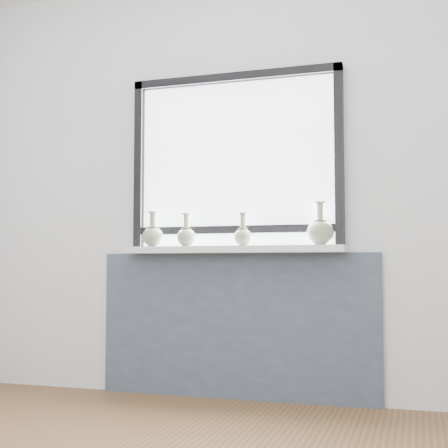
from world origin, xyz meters
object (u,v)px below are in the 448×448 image
(windowsill, at_px, (232,249))
(vase_c, at_px, (243,235))
(vase_d, at_px, (320,231))
(vase_b, at_px, (186,236))
(vase_a, at_px, (153,235))

(windowsill, distance_m, vase_c, 0.11)
(vase_d, bearing_deg, vase_c, -177.78)
(vase_b, distance_m, vase_c, 0.35)
(vase_a, distance_m, vase_d, 1.02)
(windowsill, bearing_deg, vase_c, -6.38)
(vase_a, bearing_deg, vase_b, 0.24)
(vase_b, height_order, vase_c, vase_b)
(vase_a, bearing_deg, windowsill, 2.46)
(windowsill, bearing_deg, vase_d, 1.08)
(windowsill, xyz_separation_m, vase_d, (0.52, 0.01, 0.10))
(windowsill, height_order, vase_a, vase_a)
(vase_a, relative_size, vase_d, 0.87)
(vase_b, relative_size, vase_c, 1.02)
(vase_c, bearing_deg, vase_a, -178.61)
(vase_a, relative_size, vase_c, 1.10)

